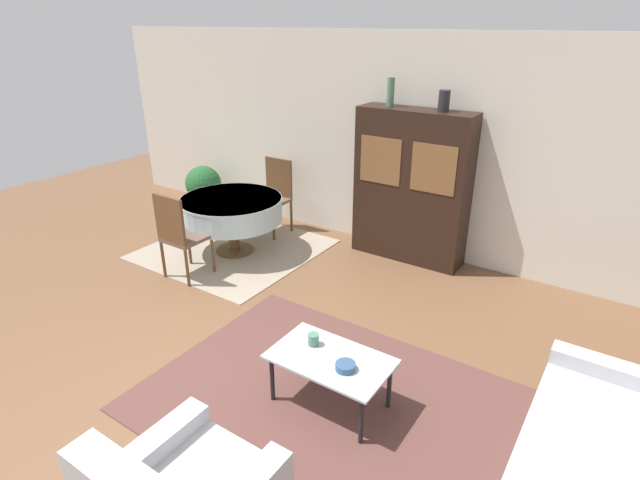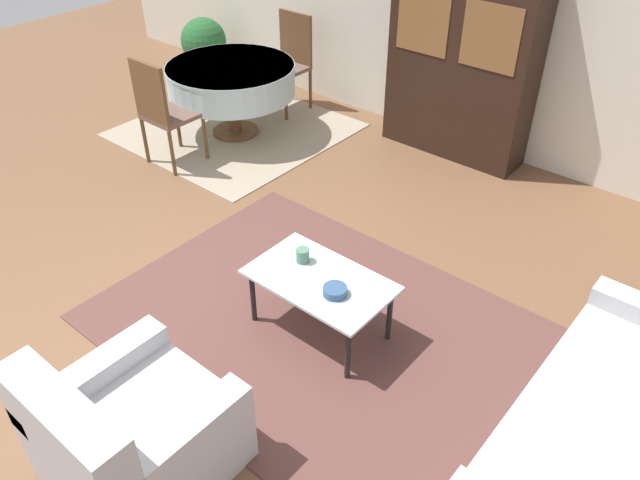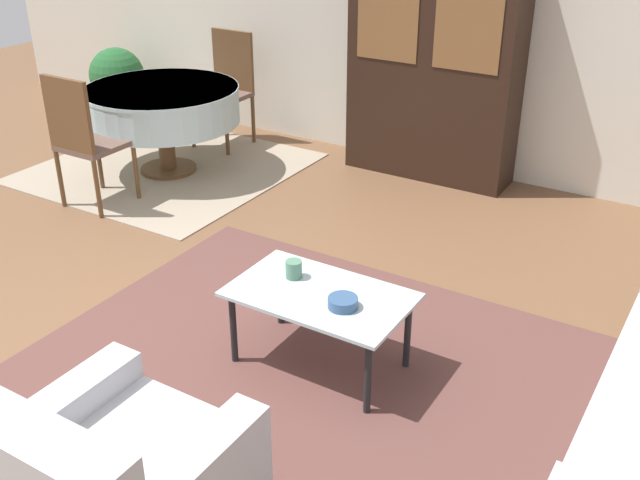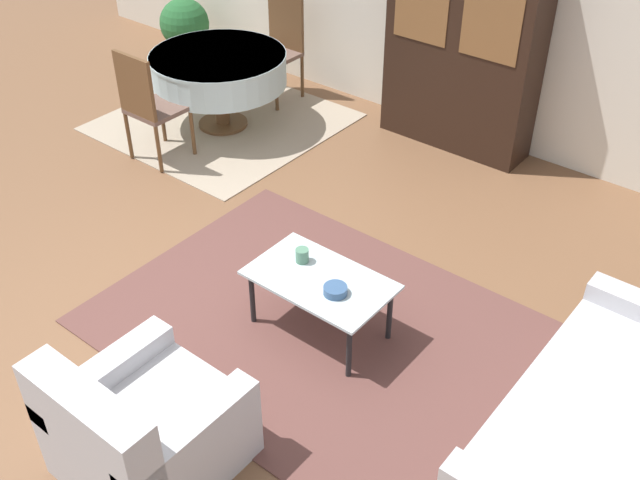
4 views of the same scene
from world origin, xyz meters
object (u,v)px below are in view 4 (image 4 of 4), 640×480
Objects in this scene: couch at (612,435)px; coffee_table at (320,284)px; dining_table at (219,69)px; dining_chair_near at (148,102)px; cup at (302,255)px; armchair at (143,430)px; potted_plant at (185,27)px; display_cabinet at (463,48)px; bowl at (335,290)px; dining_chair_far at (280,43)px.

couch reaches higher than coffee_table.
dining_table is 1.25× the size of dining_chair_near.
couch is 19.35× the size of cup.
potted_plant is (-3.96, 4.01, 0.12)m from armchair.
coffee_table is 0.72× the size of dining_table.
display_cabinet is 2.83m from cup.
armchair is (-1.96, -1.54, 0.00)m from couch.
dining_chair_near is 6.84× the size of bowl.
armchair is at bearing 128.13° from couch.
dining_chair_far reaches higher than couch.
cup is at bearing 133.61° from dining_chair_far.
display_cabinet is 1.98m from dining_chair_far.
coffee_table is 6.13× the size of bowl.
display_cabinet is 12.36× the size of bowl.
bowl is 4.93m from potted_plant.
couch is at bearing 4.73° from bowl.
couch is 5.14m from dining_chair_far.
dining_table is 1.68m from potted_plant.
bowl is at bearing 94.73° from couch.
dining_table is at bearing 128.93° from armchair.
coffee_table is at bearing 88.15° from armchair.
potted_plant reaches higher than cup.
coffee_table is (0.05, 1.45, 0.09)m from armchair.
couch is at bearing -19.66° from dining_table.
coffee_table is at bearing 92.65° from couch.
dining_chair_near reaches higher than couch.
couch is 1.82× the size of dining_chair_near.
dining_chair_far is 1.44m from potted_plant.
cup is 4.56m from potted_plant.
bowl is (2.75, -1.75, -0.12)m from dining_table.
dining_chair_near reaches higher than armchair.
cup reaches higher than bowl.
couch is at bearing 38.13° from armchair.
couch is at bearing 0.58° from cup.
dining_chair_near is at bearing -133.97° from display_cabinet.
armchair is at bearing -98.72° from bowl.
dining_table is 3.26m from bowl.
potted_plant is at bearing 148.53° from dining_table.
cup is (2.38, -2.50, -0.09)m from dining_chair_far.
dining_chair_near is 1.00× the size of dining_chair_far.
potted_plant is at bearing 134.64° from armchair.
display_cabinet reaches higher than couch.
cup is 0.39m from bowl.
display_cabinet is at bearing 46.03° from dining_chair_near.
dining_chair_near is at bearing -50.71° from potted_plant.
dining_chair_far is at bearing 61.13° from couch.
couch is at bearing 2.65° from coffee_table.
dining_chair_far is at bearing 90.00° from dining_chair_near.
display_cabinet reaches higher than armchair.
dining_table reaches higher than bowl.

